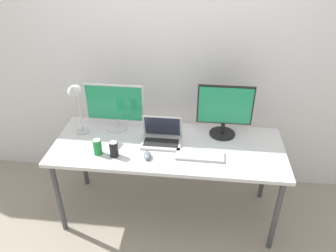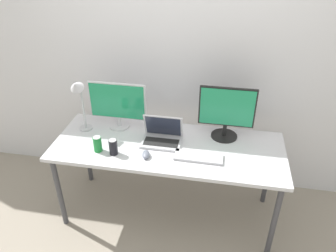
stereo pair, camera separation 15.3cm
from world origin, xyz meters
name	(u,v)px [view 1 (the left image)]	position (x,y,z in m)	size (l,w,h in m)	color
ground_plane	(168,211)	(0.00, 0.00, 0.00)	(16.00, 16.00, 0.00)	gray
wall_back	(176,53)	(0.00, 0.59, 1.30)	(7.00, 0.08, 2.60)	silver
work_desk	(168,151)	(0.00, 0.00, 0.68)	(1.84, 0.71, 0.74)	#424247
monitor_left	(115,105)	(-0.47, 0.20, 0.97)	(0.49, 0.18, 0.41)	silver
monitor_center	(225,109)	(0.44, 0.21, 0.98)	(0.45, 0.22, 0.45)	black
laptop_silver	(162,136)	(-0.06, 0.04, 0.79)	(0.32, 0.22, 0.23)	#B7B7BC
keyboard_main	(200,156)	(0.26, -0.13, 0.75)	(0.37, 0.13, 0.02)	#B2B2B7
mouse_by_keyboard	(147,155)	(-0.14, -0.18, 0.76)	(0.06, 0.10, 0.04)	slate
soda_can_near_keyboard	(98,147)	(-0.52, -0.17, 0.80)	(0.07, 0.07, 0.13)	#197F33
soda_can_by_laptop	(114,149)	(-0.39, -0.19, 0.80)	(0.07, 0.07, 0.13)	black
desk_lamp	(76,99)	(-0.74, 0.07, 1.07)	(0.11, 0.18, 0.49)	#B7B7BC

